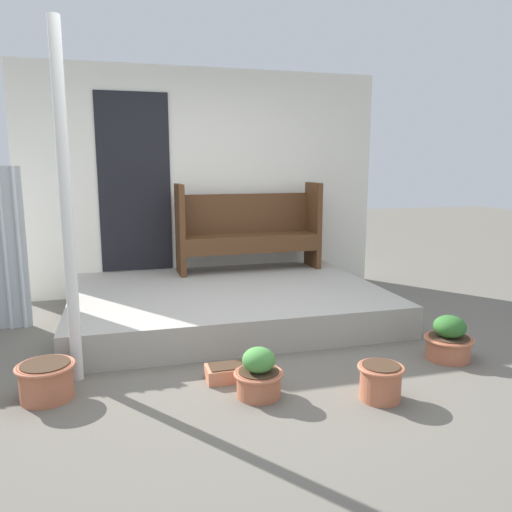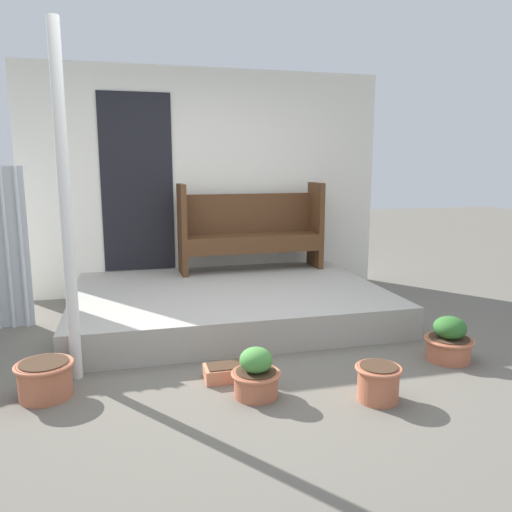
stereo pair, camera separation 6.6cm
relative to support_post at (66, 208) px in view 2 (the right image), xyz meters
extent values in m
plane|color=#666056|center=(1.21, 0.07, -1.22)|extent=(24.00, 24.00, 0.00)
cube|color=#A8A399|center=(1.35, 1.18, -1.07)|extent=(3.00, 2.23, 0.29)
cube|color=white|center=(1.35, 2.33, 0.08)|extent=(4.20, 0.06, 2.60)
cube|color=black|center=(0.52, 2.29, 0.08)|extent=(0.80, 0.02, 2.00)
cylinder|color=silver|center=(-0.68, 1.34, -0.47)|extent=(0.04, 0.04, 1.50)
cylinder|color=silver|center=(-0.56, 1.34, -0.47)|extent=(0.04, 0.04, 1.50)
cylinder|color=white|center=(0.00, 0.00, 0.00)|extent=(0.08, 0.08, 2.44)
cube|color=#54331C|center=(0.98, 1.96, -0.42)|extent=(0.07, 0.40, 1.01)
cube|color=#54331C|center=(2.58, 2.00, -0.42)|extent=(0.07, 0.40, 1.01)
cube|color=#54331C|center=(1.78, 1.98, -0.53)|extent=(1.55, 0.44, 0.04)
cube|color=#54331C|center=(1.78, 1.79, -0.62)|extent=(1.54, 0.07, 0.15)
cube|color=#54331C|center=(1.78, 2.16, -0.28)|extent=(1.54, 0.08, 0.46)
cylinder|color=#B76647|center=(-0.17, -0.27, -1.10)|extent=(0.33, 0.33, 0.24)
torus|color=#B76647|center=(-0.17, -0.27, -1.00)|extent=(0.38, 0.38, 0.02)
cylinder|color=#422D1E|center=(-0.17, -0.27, -0.98)|extent=(0.31, 0.31, 0.01)
cylinder|color=#B76647|center=(1.18, -0.60, -1.14)|extent=(0.29, 0.29, 0.17)
torus|color=#B76647|center=(1.18, -0.60, -1.06)|extent=(0.33, 0.33, 0.02)
cylinder|color=#422D1E|center=(1.18, -0.60, -1.05)|extent=(0.27, 0.27, 0.01)
ellipsoid|color=#478C3D|center=(1.18, -0.60, -0.97)|extent=(0.22, 0.22, 0.17)
cylinder|color=#B76647|center=(1.93, -0.85, -1.11)|extent=(0.27, 0.27, 0.23)
torus|color=#B76647|center=(1.93, -0.85, -1.00)|extent=(0.31, 0.31, 0.02)
cylinder|color=#422D1E|center=(1.93, -0.85, -0.99)|extent=(0.24, 0.24, 0.01)
cylinder|color=#B76647|center=(2.79, -0.37, -1.13)|extent=(0.33, 0.33, 0.18)
torus|color=#B76647|center=(2.79, -0.37, -1.06)|extent=(0.38, 0.38, 0.02)
cylinder|color=#422D1E|center=(2.79, -0.37, -1.04)|extent=(0.31, 0.31, 0.01)
ellipsoid|color=#2D6628|center=(2.79, -0.37, -0.96)|extent=(0.25, 0.25, 0.17)
cube|color=tan|center=(1.08, -0.30, -1.17)|extent=(0.41, 0.19, 0.10)
cube|color=#422D1E|center=(1.08, -0.30, -1.12)|extent=(0.36, 0.16, 0.01)
camera|label=1|loc=(0.35, -3.57, 0.29)|focal=35.00mm
camera|label=2|loc=(0.41, -3.58, 0.29)|focal=35.00mm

